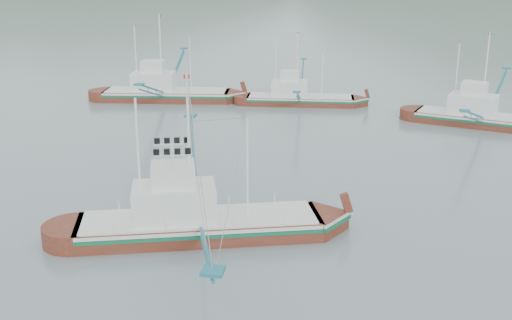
# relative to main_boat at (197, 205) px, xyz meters

# --- Properties ---
(ground) EXTENTS (1200.00, 1200.00, 0.00)m
(ground) POSITION_rel_main_boat_xyz_m (2.68, -0.77, -1.98)
(ground) COLOR slate
(ground) RESTS_ON ground
(main_boat) EXTENTS (14.61, 25.01, 10.35)m
(main_boat) POSITION_rel_main_boat_xyz_m (0.00, 0.00, 0.00)
(main_boat) COLOR #5A2112
(main_boat) RESTS_ON ground
(bg_boat_left) EXTENTS (14.64, 25.94, 10.52)m
(bg_boat_left) POSITION_rel_main_boat_xyz_m (-12.70, 36.68, -0.50)
(bg_boat_left) COLOR #5A2112
(bg_boat_left) RESTS_ON ground
(bg_boat_right) EXTENTS (13.69, 23.26, 9.73)m
(bg_boat_right) POSITION_rel_main_boat_xyz_m (21.46, 29.67, -0.08)
(bg_boat_right) COLOR #5A2112
(bg_boat_right) RESTS_ON ground
(bg_boat_far) EXTENTS (12.02, 21.54, 8.72)m
(bg_boat_far) POSITION_rel_main_boat_xyz_m (2.74, 36.76, -0.78)
(bg_boat_far) COLOR #5A2112
(bg_boat_far) RESTS_ON ground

